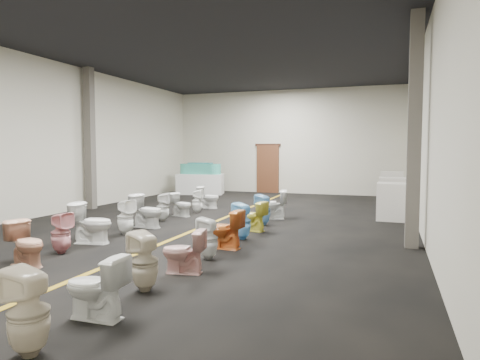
% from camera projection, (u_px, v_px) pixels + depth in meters
% --- Properties ---
extents(floor, '(16.00, 16.00, 0.00)m').
position_uv_depth(floor, '(215.00, 222.00, 11.29)').
color(floor, black).
rests_on(floor, ground).
extents(ceiling, '(16.00, 16.00, 0.00)m').
position_uv_depth(ceiling, '(215.00, 48.00, 10.97)').
color(ceiling, black).
rests_on(ceiling, ground).
extents(wall_back, '(10.00, 0.00, 10.00)m').
position_uv_depth(wall_back, '(286.00, 142.00, 18.66)').
color(wall_back, beige).
rests_on(wall_back, ground).
extents(wall_left, '(0.00, 16.00, 16.00)m').
position_uv_depth(wall_left, '(61.00, 138.00, 12.79)').
color(wall_left, beige).
rests_on(wall_left, ground).
extents(wall_right, '(0.00, 16.00, 16.00)m').
position_uv_depth(wall_right, '(423.00, 134.00, 9.47)').
color(wall_right, beige).
rests_on(wall_right, ground).
extents(aisle_stripe, '(0.12, 15.60, 0.01)m').
position_uv_depth(aisle_stripe, '(215.00, 222.00, 11.29)').
color(aisle_stripe, '#997416').
rests_on(aisle_stripe, floor).
extents(back_door, '(1.00, 0.10, 2.10)m').
position_uv_depth(back_door, '(268.00, 169.00, 18.95)').
color(back_door, '#562D19').
rests_on(back_door, floor).
extents(door_frame, '(1.15, 0.08, 0.10)m').
position_uv_depth(door_frame, '(268.00, 145.00, 18.89)').
color(door_frame, '#331C11').
rests_on(door_frame, back_door).
extents(column_left, '(0.25, 0.25, 4.50)m').
position_uv_depth(column_left, '(90.00, 139.00, 13.65)').
color(column_left, '#59544C').
rests_on(column_left, floor).
extents(column_right, '(0.25, 0.25, 4.50)m').
position_uv_depth(column_right, '(414.00, 131.00, 8.15)').
color(column_right, '#59544C').
rests_on(column_right, floor).
extents(display_table, '(2.12, 1.42, 0.86)m').
position_uv_depth(display_table, '(200.00, 184.00, 18.38)').
color(display_table, white).
rests_on(display_table, floor).
extents(bathtub, '(1.86, 0.67, 0.55)m').
position_uv_depth(bathtub, '(200.00, 169.00, 18.33)').
color(bathtub, teal).
rests_on(bathtub, display_table).
extents(appliance_crate_a, '(0.80, 0.80, 1.00)m').
position_uv_depth(appliance_crate_a, '(392.00, 202.00, 11.53)').
color(appliance_crate_a, silver).
rests_on(appliance_crate_a, floor).
extents(appliance_crate_b, '(0.76, 0.76, 1.05)m').
position_uv_depth(appliance_crate_b, '(392.00, 195.00, 13.07)').
color(appliance_crate_b, beige).
rests_on(appliance_crate_b, floor).
extents(appliance_crate_c, '(0.94, 0.94, 0.81)m').
position_uv_depth(appliance_crate_c, '(392.00, 195.00, 13.99)').
color(appliance_crate_c, silver).
rests_on(appliance_crate_c, floor).
extents(appliance_crate_d, '(0.79, 0.79, 1.10)m').
position_uv_depth(appliance_crate_d, '(392.00, 187.00, 15.55)').
color(appliance_crate_d, silver).
rests_on(appliance_crate_d, floor).
extents(toilet_left_2, '(0.81, 0.59, 0.74)m').
position_uv_depth(toilet_left_2, '(27.00, 244.00, 6.94)').
color(toilet_left_2, tan).
rests_on(toilet_left_2, floor).
extents(toilet_left_3, '(0.39, 0.38, 0.77)m').
position_uv_depth(toilet_left_3, '(61.00, 233.00, 7.78)').
color(toilet_left_3, pink).
rests_on(toilet_left_3, floor).
extents(toilet_left_4, '(0.89, 0.60, 0.83)m').
position_uv_depth(toilet_left_4, '(92.00, 223.00, 8.65)').
color(toilet_left_4, white).
rests_on(toilet_left_4, floor).
extents(toilet_left_5, '(0.44, 0.44, 0.79)m').
position_uv_depth(toilet_left_5, '(125.00, 217.00, 9.56)').
color(toilet_left_5, white).
rests_on(toilet_left_5, floor).
extents(toilet_left_6, '(0.82, 0.50, 0.81)m').
position_uv_depth(toilet_left_6, '(147.00, 211.00, 10.41)').
color(toilet_left_6, silver).
rests_on(toilet_left_6, floor).
extents(toilet_left_7, '(0.46, 0.45, 0.76)m').
position_uv_depth(toilet_left_7, '(163.00, 207.00, 11.32)').
color(toilet_left_7, silver).
rests_on(toilet_left_7, floor).
extents(toilet_left_8, '(0.71, 0.49, 0.67)m').
position_uv_depth(toilet_left_8, '(181.00, 205.00, 12.19)').
color(toilet_left_8, silver).
rests_on(toilet_left_8, floor).
extents(toilet_left_9, '(0.36, 0.36, 0.70)m').
position_uv_depth(toilet_left_9, '(197.00, 201.00, 12.89)').
color(toilet_left_9, white).
rests_on(toilet_left_9, floor).
extents(toilet_left_10, '(0.74, 0.47, 0.71)m').
position_uv_depth(toilet_left_10, '(208.00, 197.00, 13.88)').
color(toilet_left_10, white).
rests_on(toilet_left_10, floor).
extents(toilet_right_0, '(0.38, 0.37, 0.83)m').
position_uv_depth(toilet_right_0, '(28.00, 312.00, 3.89)').
color(toilet_right_0, beige).
rests_on(toilet_right_0, floor).
extents(toilet_right_1, '(0.72, 0.42, 0.73)m').
position_uv_depth(toilet_right_1, '(95.00, 287.00, 4.76)').
color(toilet_right_1, white).
rests_on(toilet_right_1, floor).
extents(toilet_right_2, '(0.48, 0.48, 0.81)m').
position_uv_depth(toilet_right_2, '(145.00, 262.00, 5.70)').
color(toilet_right_2, beige).
rests_on(toilet_right_2, floor).
extents(toilet_right_3, '(0.72, 0.48, 0.68)m').
position_uv_depth(toilet_right_3, '(184.00, 251.00, 6.55)').
color(toilet_right_3, '#E2A9A1').
rests_on(toilet_right_3, floor).
extents(toilet_right_4, '(0.34, 0.33, 0.73)m').
position_uv_depth(toilet_right_4, '(208.00, 239.00, 7.36)').
color(toilet_right_4, silver).
rests_on(toilet_right_4, floor).
extents(toilet_right_5, '(0.77, 0.47, 0.76)m').
position_uv_depth(toilet_right_5, '(224.00, 229.00, 8.18)').
color(toilet_right_5, orange).
rests_on(toilet_right_5, floor).
extents(toilet_right_6, '(0.46, 0.46, 0.78)m').
position_uv_depth(toilet_right_6, '(242.00, 221.00, 9.01)').
color(toilet_right_6, '#79C3F0').
rests_on(toilet_right_6, floor).
extents(toilet_right_7, '(0.76, 0.53, 0.70)m').
position_uv_depth(toilet_right_7, '(252.00, 216.00, 9.97)').
color(toilet_right_7, '#E3D948').
rests_on(toilet_right_7, floor).
extents(toilet_right_8, '(0.46, 0.46, 0.78)m').
position_uv_depth(toilet_right_8, '(263.00, 210.00, 10.76)').
color(toilet_right_8, '#72ADDA').
rests_on(toilet_right_8, floor).
extents(toilet_right_9, '(0.87, 0.62, 0.80)m').
position_uv_depth(toilet_right_9, '(273.00, 204.00, 11.74)').
color(toilet_right_9, white).
rests_on(toilet_right_9, floor).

